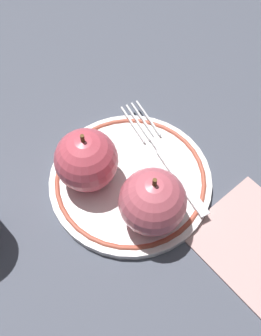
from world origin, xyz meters
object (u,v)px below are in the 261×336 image
(apple_red_whole, at_px, (152,202))
(apple_second_whole, at_px, (86,160))
(plate, at_px, (131,179))
(fork, at_px, (166,158))

(apple_red_whole, bearing_deg, apple_second_whole, -62.08)
(plate, bearing_deg, apple_second_whole, -26.07)
(plate, distance_m, apple_red_whole, 0.07)
(apple_second_whole, bearing_deg, fork, 169.44)
(apple_second_whole, bearing_deg, apple_red_whole, 117.92)
(apple_second_whole, distance_m, fork, 0.11)
(apple_red_whole, bearing_deg, fork, -131.13)
(plate, height_order, apple_red_whole, apple_red_whole)
(plate, relative_size, apple_red_whole, 2.42)
(apple_red_whole, distance_m, apple_second_whole, 0.09)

